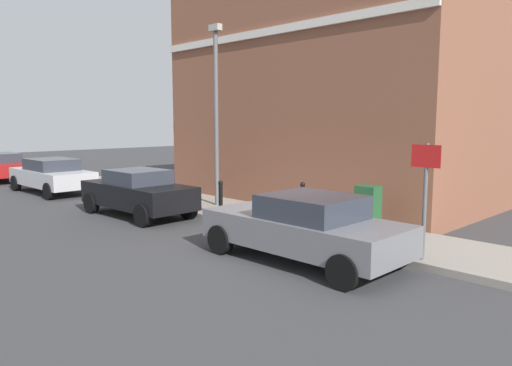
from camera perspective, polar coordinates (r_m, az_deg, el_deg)
ground at (r=11.13m, az=3.09°, el=-7.63°), size 80.00×80.00×0.00m
sidewalk at (r=16.76m, az=-7.63°, el=-2.35°), size 2.54×30.00×0.15m
corner_building at (r=18.34m, az=10.13°, el=11.18°), size 7.56×10.81×8.28m
car_grey at (r=9.94m, az=5.80°, el=-5.19°), size 1.96×4.33×1.40m
car_black at (r=15.04m, az=-13.77°, el=-1.05°), size 1.87×4.05×1.42m
car_silver at (r=20.99m, az=-22.97°, el=0.88°), size 1.93×4.46×1.38m
utility_cabinet at (r=12.20m, az=13.04°, el=-3.20°), size 0.46×0.61×1.15m
bollard_near_cabinet at (r=13.54m, az=5.51°, el=-1.91°), size 0.14×0.14×1.04m
bollard_far_kerb at (r=13.88m, az=-4.20°, el=-1.67°), size 0.14×0.14×1.04m
street_sign at (r=9.92m, az=19.37°, el=-0.09°), size 0.08×0.60×2.30m
lamppost at (r=15.61m, az=-4.73°, el=8.89°), size 0.20×0.44×5.72m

